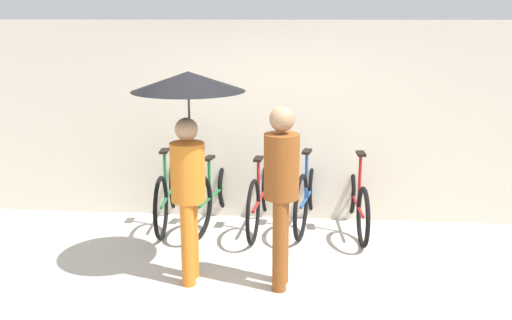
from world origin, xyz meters
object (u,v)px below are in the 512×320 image
(parked_bicycle_0, at_px, (169,192))
(pedestrian_leading, at_px, (188,116))
(parked_bicycle_2, at_px, (261,195))
(parked_bicycle_3, at_px, (308,193))
(parked_bicycle_4, at_px, (356,200))
(parked_bicycle_1, at_px, (215,193))
(pedestrian_center, at_px, (281,184))

(parked_bicycle_0, height_order, pedestrian_leading, pedestrian_leading)
(parked_bicycle_2, relative_size, parked_bicycle_3, 1.05)
(parked_bicycle_3, xyz_separation_m, parked_bicycle_4, (0.56, -0.08, -0.04))
(parked_bicycle_0, height_order, parked_bicycle_2, parked_bicycle_0)
(parked_bicycle_2, bearing_deg, parked_bicycle_4, -84.62)
(parked_bicycle_4, bearing_deg, parked_bicycle_3, 77.92)
(parked_bicycle_1, bearing_deg, pedestrian_leading, -168.50)
(parked_bicycle_2, relative_size, pedestrian_center, 1.05)
(parked_bicycle_2, xyz_separation_m, parked_bicycle_4, (1.13, 0.01, -0.03))
(parked_bicycle_0, relative_size, pedestrian_leading, 0.88)
(pedestrian_leading, height_order, pedestrian_center, pedestrian_leading)
(parked_bicycle_2, height_order, pedestrian_center, pedestrian_center)
(parked_bicycle_1, height_order, parked_bicycle_3, parked_bicycle_1)
(parked_bicycle_2, distance_m, parked_bicycle_3, 0.57)
(parked_bicycle_0, distance_m, parked_bicycle_4, 2.26)
(parked_bicycle_3, distance_m, pedestrian_center, 1.78)
(pedestrian_center, bearing_deg, parked_bicycle_0, 136.73)
(parked_bicycle_2, distance_m, pedestrian_center, 1.70)
(parked_bicycle_4, height_order, pedestrian_center, pedestrian_center)
(parked_bicycle_3, height_order, parked_bicycle_4, parked_bicycle_4)
(parked_bicycle_0, distance_m, pedestrian_leading, 1.97)
(parked_bicycle_3, relative_size, pedestrian_center, 1.00)
(pedestrian_center, bearing_deg, parked_bicycle_1, 122.83)
(parked_bicycle_0, relative_size, parked_bicycle_2, 0.97)
(parked_bicycle_0, xyz_separation_m, pedestrian_leading, (0.57, -1.45, 1.20))
(parked_bicycle_0, bearing_deg, parked_bicycle_1, -90.50)
(parked_bicycle_2, distance_m, pedestrian_leading, 1.94)
(parked_bicycle_0, relative_size, parked_bicycle_1, 1.00)
(pedestrian_leading, bearing_deg, parked_bicycle_1, 90.25)
(parked_bicycle_2, xyz_separation_m, pedestrian_center, (0.30, -1.55, 0.62))
(parked_bicycle_2, relative_size, parked_bicycle_4, 1.05)
(parked_bicycle_0, xyz_separation_m, pedestrian_center, (1.43, -1.59, 0.62))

